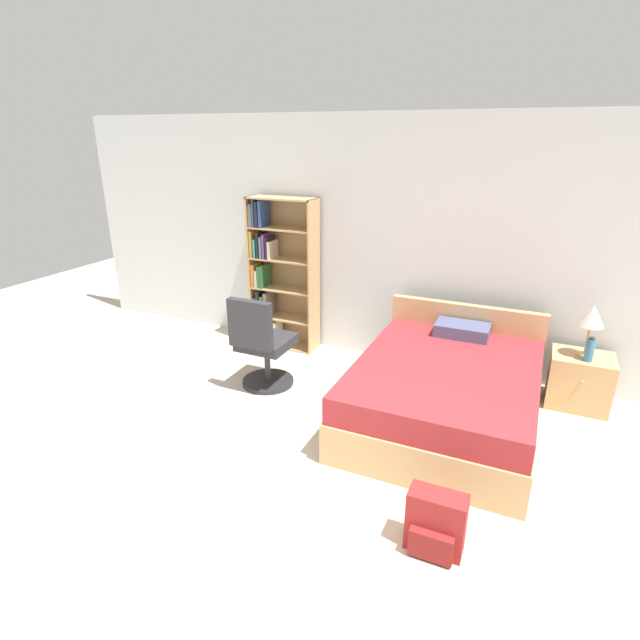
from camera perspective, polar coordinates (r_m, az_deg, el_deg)
The scene contains 9 objects.
ground_plane at distance 3.17m, azimuth -2.32°, elevation -28.64°, with size 14.00×14.00×0.00m, color beige.
wall_back at distance 5.27m, azimuth 13.52°, elevation 8.04°, with size 9.00×0.06×2.60m.
bookshelf at distance 5.80m, azimuth -5.02°, elevation 4.90°, with size 0.78×0.29×1.74m.
bed at distance 4.51m, azimuth 14.17°, elevation -7.89°, with size 1.49×1.92×0.82m.
office_chair at distance 4.90m, azimuth -6.65°, elevation -2.96°, with size 0.52×0.58×0.97m.
nightstand at distance 5.22m, azimuth 27.50°, elevation -6.16°, with size 0.53×0.45×0.50m.
table_lamp at distance 5.00m, azimuth 28.66°, elevation 0.29°, with size 0.22×0.22×0.49m.
water_bottle at distance 4.99m, azimuth 28.45°, elevation -3.02°, with size 0.07×0.07×0.23m.
backpack_red at distance 3.32m, azimuth 13.04°, elevation -21.77°, with size 0.35×0.22×0.40m.
Camera 1 is at (0.95, -1.83, 2.40)m, focal length 28.00 mm.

